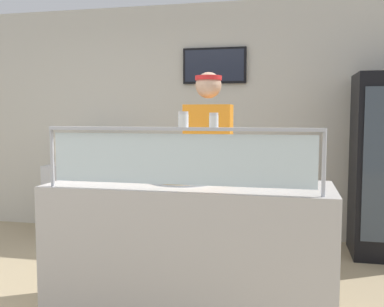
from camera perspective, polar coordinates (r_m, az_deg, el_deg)
The scene contains 11 objects.
ground_plane at distance 3.87m, azimuth 1.94°, elevation -16.46°, with size 12.00×12.00×0.00m, color tan.
shop_rear_unit at distance 5.16m, azimuth 5.27°, elevation 4.33°, with size 6.31×0.13×2.70m.
serving_counter at distance 3.12m, azimuth -0.33°, elevation -12.60°, with size 1.91×0.71×0.95m, color #BCB7B2.
sneeze_guard at distance 2.69m, azimuth -1.76°, elevation 0.46°, with size 1.74×0.06×0.39m.
pizza_tray at distance 3.09m, azimuth -1.15°, elevation -3.39°, with size 0.47×0.47×0.04m.
pizza_server at distance 3.05m, azimuth -0.49°, elevation -3.06°, with size 0.07×0.28×0.01m, color #ADAFB7.
parmesan_shaker at distance 2.68m, azimuth -1.12°, elevation 4.30°, with size 0.06×0.06×0.10m.
pepper_flake_shaker at distance 2.64m, azimuth 2.83°, elevation 4.21°, with size 0.06×0.06×0.09m.
worker_figure at distance 3.60m, azimuth 2.16°, elevation -1.57°, with size 0.41×0.50×1.76m.
prep_shelf at distance 5.29m, azimuth -14.06°, elevation -5.94°, with size 0.70×0.55×0.85m, color #B7BABF.
pizza_box_stack at distance 5.21m, azimuth -14.20°, elevation 0.36°, with size 0.45×0.44×0.31m.
Camera 1 is at (1.63, -2.54, 1.42)m, focal length 41.28 mm.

